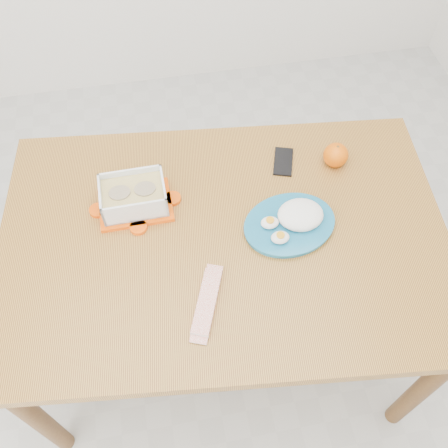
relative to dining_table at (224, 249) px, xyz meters
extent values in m
plane|color=#B7B7B2|center=(-0.07, -0.05, -0.67)|extent=(3.50, 3.50, 0.00)
cube|color=#AF7F31|center=(0.00, 0.00, 0.06)|extent=(1.47, 1.06, 0.04)
cylinder|color=brown|center=(-0.67, -0.33, -0.31)|extent=(0.06, 0.06, 0.71)
cylinder|color=brown|center=(0.58, -0.46, -0.31)|extent=(0.06, 0.06, 0.71)
cylinder|color=brown|center=(-0.58, 0.46, -0.31)|extent=(0.06, 0.06, 0.71)
cylinder|color=brown|center=(0.67, 0.33, -0.31)|extent=(0.06, 0.06, 0.71)
cube|color=#F25007|center=(-0.26, 0.16, 0.09)|extent=(0.23, 0.18, 0.01)
cube|color=silver|center=(-0.26, 0.16, 0.14)|extent=(0.20, 0.15, 0.08)
cube|color=tan|center=(-0.26, 0.16, 0.13)|extent=(0.19, 0.13, 0.05)
cylinder|color=tan|center=(-0.30, 0.16, 0.15)|extent=(0.07, 0.07, 0.02)
cylinder|color=tan|center=(-0.22, 0.16, 0.15)|extent=(0.07, 0.07, 0.02)
sphere|color=orange|center=(0.42, 0.22, 0.12)|extent=(0.08, 0.08, 0.08)
cylinder|color=#19678B|center=(0.20, -0.01, 0.09)|extent=(0.34, 0.34, 0.02)
ellipsoid|color=white|center=(0.24, 0.01, 0.13)|extent=(0.16, 0.15, 0.06)
ellipsoid|color=silver|center=(0.14, 0.00, 0.11)|extent=(0.06, 0.06, 0.03)
ellipsoid|color=silver|center=(0.16, -0.06, 0.11)|extent=(0.06, 0.06, 0.03)
cube|color=#B92309|center=(-0.09, -0.22, 0.09)|extent=(0.12, 0.21, 0.02)
cube|color=black|center=(0.25, 0.25, 0.09)|extent=(0.10, 0.14, 0.01)
camera|label=1|loc=(-0.15, -0.82, 1.36)|focal=40.00mm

